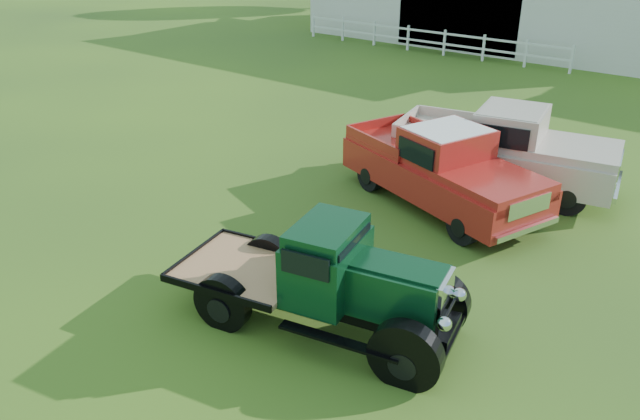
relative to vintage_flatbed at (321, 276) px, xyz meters
The scene contains 5 objects.
ground 1.97m from the vintage_flatbed, 160.34° to the left, with size 120.00×120.00×0.00m, color #30481D.
fence_rail 22.72m from the vintage_flatbed, 115.06° to the left, with size 14.20×0.16×1.20m, color white, non-canonical shape.
vintage_flatbed is the anchor object (origin of this frame).
red_pickup 5.48m from the vintage_flatbed, 97.64° to the left, with size 5.36×2.06×1.95m, color #AC221C, non-canonical shape.
white_pickup 7.36m from the vintage_flatbed, 90.34° to the left, with size 5.46×2.12×2.01m, color #BBAC9B, non-canonical shape.
Camera 1 is at (6.94, -7.40, 6.34)m, focal length 35.00 mm.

